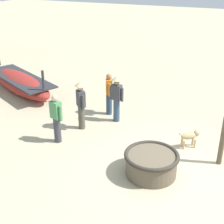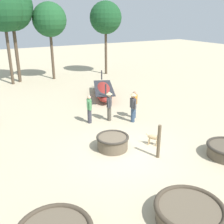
% 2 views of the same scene
% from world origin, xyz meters
% --- Properties ---
extents(ground_plane, '(80.00, 80.00, 0.00)m').
position_xyz_m(ground_plane, '(0.00, 0.00, 0.00)').
color(ground_plane, '#BCAD8C').
extents(coracle_tilted, '(1.44, 1.44, 0.63)m').
position_xyz_m(coracle_tilted, '(-0.35, 0.48, 0.34)').
color(coracle_tilted, brown).
rests_on(coracle_tilted, ground).
extents(long_boat_blue_hull, '(2.97, 4.73, 1.47)m').
position_xyz_m(long_boat_blue_hull, '(2.92, 7.67, 0.42)').
color(long_boat_blue_hull, maroon).
rests_on(long_boat_blue_hull, ground).
extents(fisherman_standing_right, '(0.30, 0.51, 1.57)m').
position_xyz_m(fisherman_standing_right, '(-0.01, 3.67, 0.84)').
color(fisherman_standing_right, '#383842').
rests_on(fisherman_standing_right, ground).
extents(fisherman_with_hat, '(0.36, 0.53, 1.67)m').
position_xyz_m(fisherman_with_hat, '(2.13, 2.65, 0.96)').
color(fisherman_with_hat, '#2D425B').
rests_on(fisherman_with_hat, ground).
extents(fisherman_standing_left, '(0.39, 0.43, 1.67)m').
position_xyz_m(fisherman_standing_left, '(1.10, 3.46, 0.96)').
color(fisherman_standing_left, '#4C473D').
rests_on(fisherman_standing_left, ground).
extents(fisherman_by_coracle, '(0.47, 0.36, 1.57)m').
position_xyz_m(fisherman_by_coracle, '(2.54, 3.14, 0.84)').
color(fisherman_by_coracle, '#2D425B').
rests_on(fisherman_by_coracle, ground).
extents(dog, '(0.49, 0.56, 0.55)m').
position_xyz_m(dog, '(1.46, -0.12, 0.37)').
color(dog, tan).
rests_on(dog, ground).
extents(mooring_post_shoreline, '(0.14, 0.14, 1.45)m').
position_xyz_m(mooring_post_shoreline, '(0.94, -1.07, 0.73)').
color(mooring_post_shoreline, brown).
rests_on(mooring_post_shoreline, ground).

